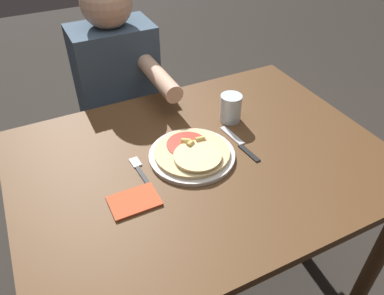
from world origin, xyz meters
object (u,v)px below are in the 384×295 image
(knife, at_px, (240,144))
(fork, at_px, (141,172))
(dining_table, at_px, (202,180))
(person_diner, at_px, (119,89))
(plate, at_px, (192,155))
(drinking_glass, at_px, (231,108))
(pizza, at_px, (193,152))

(knife, bearing_deg, fork, 177.20)
(dining_table, distance_m, person_diner, 0.66)
(plate, relative_size, person_diner, 0.24)
(knife, xyz_separation_m, drinking_glass, (0.05, 0.15, 0.05))
(fork, height_order, person_diner, person_diner)
(plate, bearing_deg, dining_table, -33.03)
(person_diner, bearing_deg, knife, -70.07)
(knife, distance_m, person_diner, 0.69)
(dining_table, height_order, knife, knife)
(dining_table, relative_size, person_diner, 1.04)
(plate, bearing_deg, person_diner, 95.06)
(pizza, distance_m, fork, 0.18)
(dining_table, height_order, pizza, pizza)
(plate, relative_size, pizza, 1.14)
(drinking_glass, bearing_deg, person_diner, 119.12)
(plate, relative_size, fork, 1.63)
(dining_table, height_order, fork, fork)
(plate, distance_m, pizza, 0.02)
(plate, distance_m, knife, 0.18)
(dining_table, bearing_deg, pizza, 155.90)
(dining_table, bearing_deg, drinking_glass, 37.36)
(dining_table, height_order, drinking_glass, drinking_glass)
(fork, bearing_deg, knife, -2.80)
(dining_table, xyz_separation_m, pizza, (-0.03, 0.01, 0.13))
(pizza, height_order, knife, pizza)
(pizza, bearing_deg, drinking_glass, 31.47)
(plate, height_order, knife, plate)
(pizza, distance_m, person_diner, 0.65)
(pizza, relative_size, knife, 1.14)
(person_diner, bearing_deg, dining_table, -82.61)
(person_diner, bearing_deg, pizza, -84.94)
(plate, bearing_deg, pizza, -85.21)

